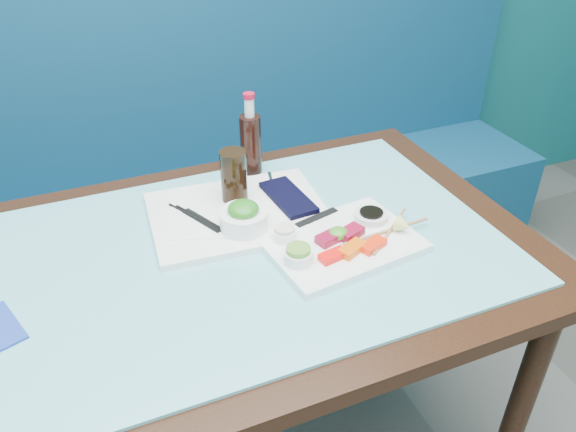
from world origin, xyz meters
name	(u,v)px	position (x,y,z in m)	size (l,w,h in m)	color
booth_bench	(172,208)	(0.00, 2.29, 0.37)	(3.00, 0.56, 1.17)	navy
dining_table	(238,281)	(0.00, 1.45, 0.67)	(1.40, 0.90, 0.75)	black
glass_top	(236,252)	(0.00, 1.45, 0.75)	(1.22, 0.76, 0.01)	#65BCCB
sashimi_plate	(342,243)	(0.23, 1.37, 0.77)	(0.34, 0.24, 0.02)	white
salmon_left	(333,256)	(0.18, 1.32, 0.78)	(0.06, 0.03, 0.02)	#FF110A
salmon_mid	(352,249)	(0.23, 1.32, 0.78)	(0.07, 0.03, 0.02)	#E75709
salmon_right	(373,245)	(0.28, 1.32, 0.78)	(0.07, 0.03, 0.02)	#FF2A0A
tuna_left	(329,238)	(0.20, 1.38, 0.79)	(0.06, 0.04, 0.02)	maroon
tuna_right	(351,233)	(0.26, 1.38, 0.79)	(0.06, 0.04, 0.02)	maroon
seaweed_garnish	(338,233)	(0.23, 1.38, 0.79)	(0.05, 0.04, 0.03)	#3B881F
ramekin_wasabi	(298,257)	(0.11, 1.34, 0.79)	(0.06, 0.06, 0.03)	white
wasabi_fill	(298,250)	(0.11, 1.34, 0.81)	(0.05, 0.05, 0.01)	#609530
ramekin_ginger	(285,235)	(0.11, 1.43, 0.79)	(0.05, 0.05, 0.02)	white
ginger_fill	(285,229)	(0.11, 1.43, 0.80)	(0.05, 0.05, 0.01)	beige
soy_dish	(371,216)	(0.34, 1.42, 0.78)	(0.08, 0.08, 0.02)	silver
soy_fill	(371,212)	(0.34, 1.42, 0.79)	(0.06, 0.06, 0.01)	black
lemon_wedge	(404,225)	(0.38, 1.34, 0.80)	(0.04, 0.04, 0.03)	#E9EF71
chopstick_sleeve	(317,217)	(0.22, 1.48, 0.78)	(0.12, 0.02, 0.00)	black
wooden_chopstick_a	(387,231)	(0.34, 1.36, 0.78)	(0.01, 0.01, 0.24)	#9A7148
wooden_chopstick_b	(390,230)	(0.35, 1.36, 0.78)	(0.01, 0.01, 0.21)	#A9744F
serving_tray	(238,214)	(0.05, 1.58, 0.77)	(0.43, 0.32, 0.02)	white
paper_placemat	(238,211)	(0.05, 1.58, 0.78)	(0.33, 0.24, 0.00)	white
seaweed_bowl	(244,220)	(0.04, 1.51, 0.80)	(0.11, 0.11, 0.05)	white
seaweed_salad	(243,209)	(0.04, 1.51, 0.83)	(0.07, 0.07, 0.04)	#25751B
cola_glass	(234,176)	(0.06, 1.64, 0.84)	(0.07, 0.07, 0.14)	black
navy_pouch	(288,197)	(0.19, 1.58, 0.78)	(0.08, 0.19, 0.01)	black
fork	(271,180)	(0.18, 1.69, 0.78)	(0.01, 0.01, 0.08)	silver
black_chopstick_a	(201,220)	(-0.05, 1.57, 0.78)	(0.01, 0.01, 0.23)	black
black_chopstick_b	(204,220)	(-0.04, 1.57, 0.78)	(0.01, 0.01, 0.20)	black
tray_sleeve	(202,221)	(-0.04, 1.57, 0.78)	(0.02, 0.14, 0.00)	black
cola_bottle_body	(251,144)	(0.16, 1.79, 0.84)	(0.06, 0.06, 0.17)	black
cola_bottle_neck	(249,107)	(0.16, 1.79, 0.95)	(0.03, 0.03, 0.05)	silver
cola_bottle_cap	(249,96)	(0.16, 1.79, 0.98)	(0.03, 0.03, 0.01)	#BA0B29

